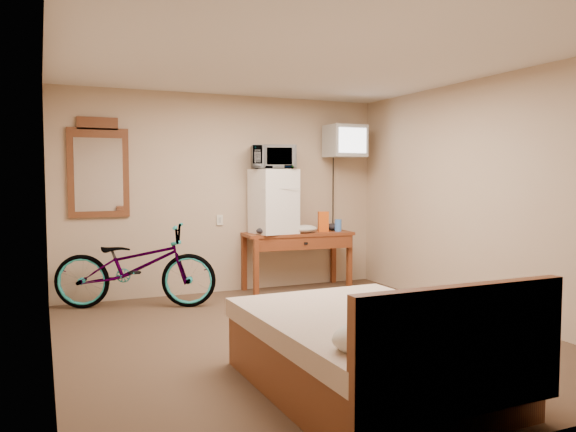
# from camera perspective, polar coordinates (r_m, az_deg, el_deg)

# --- Properties ---
(room) EXTENTS (4.60, 4.64, 2.50)m
(room) POSITION_cam_1_polar(r_m,az_deg,el_deg) (5.04, 1.46, 1.53)
(room) COLOR #493124
(room) RESTS_ON ground
(desk) EXTENTS (1.45, 0.64, 0.75)m
(desk) POSITION_cam_1_polar(r_m,az_deg,el_deg) (7.27, 1.07, -2.57)
(desk) COLOR brown
(desk) RESTS_ON floor
(mini_fridge) EXTENTS (0.56, 0.54, 0.81)m
(mini_fridge) POSITION_cam_1_polar(r_m,az_deg,el_deg) (7.12, -1.48, 1.50)
(mini_fridge) COLOR white
(mini_fridge) RESTS_ON desk
(microwave) EXTENTS (0.63, 0.51, 0.30)m
(microwave) POSITION_cam_1_polar(r_m,az_deg,el_deg) (7.12, -1.49, 5.99)
(microwave) COLOR white
(microwave) RESTS_ON mini_fridge
(snack_bag) EXTENTS (0.15, 0.11, 0.26)m
(snack_bag) POSITION_cam_1_polar(r_m,az_deg,el_deg) (7.37, 3.60, -0.57)
(snack_bag) COLOR #DA5513
(snack_bag) RESTS_ON desk
(blue_cup) EXTENTS (0.09, 0.09, 0.16)m
(blue_cup) POSITION_cam_1_polar(r_m,az_deg,el_deg) (7.43, 5.11, -0.95)
(blue_cup) COLOR #4482E7
(blue_cup) RESTS_ON desk
(cloth_cream) EXTENTS (0.33, 0.26, 0.10)m
(cloth_cream) POSITION_cam_1_polar(r_m,az_deg,el_deg) (7.19, 1.69, -1.31)
(cloth_cream) COLOR beige
(cloth_cream) RESTS_ON desk
(cloth_dark_a) EXTENTS (0.26, 0.19, 0.10)m
(cloth_dark_a) POSITION_cam_1_polar(r_m,az_deg,el_deg) (6.99, -2.24, -1.50)
(cloth_dark_a) COLOR black
(cloth_dark_a) RESTS_ON desk
(cloth_dark_b) EXTENTS (0.21, 0.17, 0.10)m
(cloth_dark_b) POSITION_cam_1_polar(r_m,az_deg,el_deg) (7.55, 4.59, -1.10)
(cloth_dark_b) COLOR black
(cloth_dark_b) RESTS_ON desk
(crt_television) EXTENTS (0.48, 0.58, 0.42)m
(crt_television) POSITION_cam_1_polar(r_m,az_deg,el_deg) (7.57, 5.79, 7.56)
(crt_television) COLOR black
(crt_television) RESTS_ON room
(wall_mirror) EXTENTS (0.68, 0.04, 1.15)m
(wall_mirror) POSITION_cam_1_polar(r_m,az_deg,el_deg) (6.85, -18.70, 4.53)
(wall_mirror) COLOR brown
(wall_mirror) RESTS_ON room
(bicycle) EXTENTS (1.89, 1.21, 0.94)m
(bicycle) POSITION_cam_1_polar(r_m,az_deg,el_deg) (6.53, -15.23, -4.93)
(bicycle) COLOR black
(bicycle) RESTS_ON floor
(bed) EXTENTS (1.44, 1.94, 0.90)m
(bed) POSITION_cam_1_polar(r_m,az_deg,el_deg) (3.94, 8.56, -13.32)
(bed) COLOR brown
(bed) RESTS_ON floor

